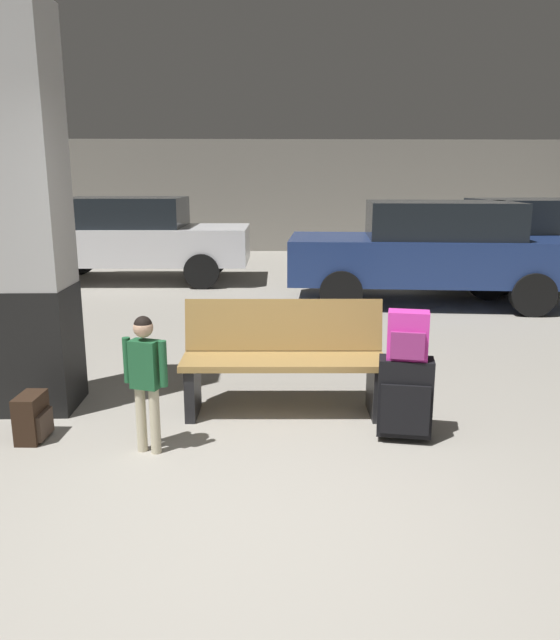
{
  "coord_description": "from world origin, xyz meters",
  "views": [
    {
      "loc": [
        0.04,
        -2.88,
        1.83
      ],
      "look_at": [
        0.16,
        1.3,
        0.85
      ],
      "focal_mm": 33.85,
      "sensor_mm": 36.0,
      "label": 1
    }
  ],
  "objects": [
    {
      "name": "backpack_dark_floor",
      "position": [
        -1.62,
        1.2,
        0.17
      ],
      "size": [
        0.2,
        0.29,
        0.34
      ],
      "color": "black",
      "rests_on": "ground_plane"
    },
    {
      "name": "structural_pillar",
      "position": [
        -1.78,
        1.87,
        1.55
      ],
      "size": [
        0.57,
        0.57,
        3.12
      ],
      "color": "black",
      "rests_on": "ground_plane"
    },
    {
      "name": "backpack_bright",
      "position": [
        1.04,
        1.13,
        0.77
      ],
      "size": [
        0.31,
        0.24,
        0.34
      ],
      "color": "#D833A5",
      "rests_on": "suitcase"
    },
    {
      "name": "ground_plane",
      "position": [
        0.0,
        4.0,
        -0.05
      ],
      "size": [
        18.0,
        18.0,
        0.1
      ],
      "primitive_type": "cube",
      "color": "gray"
    },
    {
      "name": "suitcase",
      "position": [
        1.04,
        1.13,
        0.32
      ],
      "size": [
        0.41,
        0.29,
        0.6
      ],
      "color": "black",
      "rests_on": "ground_plane"
    },
    {
      "name": "child",
      "position": [
        -0.75,
        0.98,
        0.59
      ],
      "size": [
        0.31,
        0.23,
        0.96
      ],
      "color": "beige",
      "rests_on": "ground_plane"
    },
    {
      "name": "bench",
      "position": [
        0.2,
        1.7,
        0.44
      ],
      "size": [
        1.61,
        0.57,
        0.89
      ],
      "color": "#9E7A42",
      "rests_on": "ground_plane"
    },
    {
      "name": "parked_car_near",
      "position": [
        2.54,
        6.01,
        0.81
      ],
      "size": [
        4.26,
        2.13,
        1.51
      ],
      "color": "navy",
      "rests_on": "ground_plane"
    },
    {
      "name": "garage_back_wall",
      "position": [
        0.0,
        12.86,
        1.4
      ],
      "size": [
        18.0,
        0.12,
        2.8
      ],
      "primitive_type": "cube",
      "color": "gray",
      "rests_on": "ground_plane"
    },
    {
      "name": "parked_car_side",
      "position": [
        4.75,
        7.08,
        0.81
      ],
      "size": [
        4.14,
        1.88,
        1.51
      ],
      "color": "slate",
      "rests_on": "ground_plane"
    },
    {
      "name": "parked_car_far",
      "position": [
        -2.33,
        8.16,
        0.81
      ],
      "size": [
        4.14,
        1.88,
        1.51
      ],
      "color": "silver",
      "rests_on": "ground_plane"
    }
  ]
}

